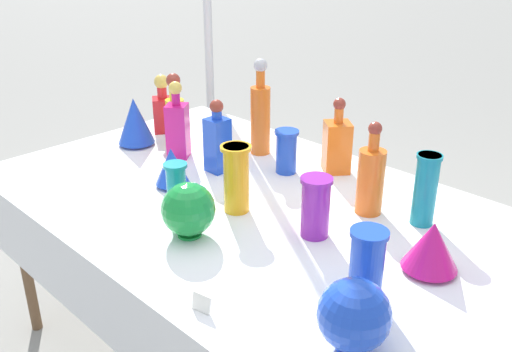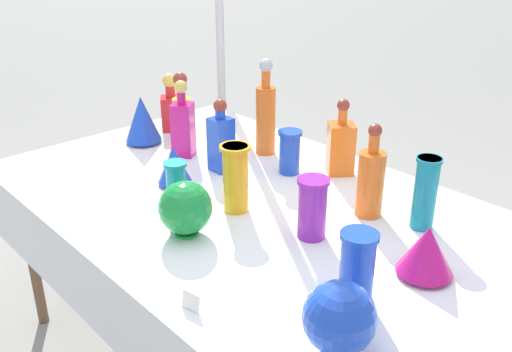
{
  "view_description": "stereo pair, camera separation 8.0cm",
  "coord_description": "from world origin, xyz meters",
  "px_view_note": "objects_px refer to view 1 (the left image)",
  "views": [
    {
      "loc": [
        1.23,
        -1.23,
        1.64
      ],
      "look_at": [
        0.0,
        0.0,
        0.86
      ],
      "focal_mm": 40.0,
      "sensor_mm": 36.0,
      "label": 1
    },
    {
      "loc": [
        1.28,
        -1.17,
        1.64
      ],
      "look_at": [
        0.0,
        0.0,
        0.86
      ],
      "focal_mm": 40.0,
      "sensor_mm": 36.0,
      "label": 2
    }
  ],
  "objects_px": {
    "fluted_vase_2": "(432,246)",
    "fluted_vase_0": "(135,121)",
    "slender_vase_3": "(316,205)",
    "round_bowl_0": "(354,315)",
    "slender_vase_1": "(236,177)",
    "slender_vase_5": "(286,150)",
    "tall_bottle_3": "(175,114)",
    "square_decanter_1": "(218,141)",
    "tall_bottle_0": "(260,115)",
    "square_decanter_2": "(163,108)",
    "fluted_vase_1": "(172,166)",
    "slender_vase_4": "(367,264)",
    "square_decanter_3": "(337,144)",
    "slender_vase_0": "(426,188)",
    "square_decanter_0": "(178,126)",
    "canopy_pole": "(208,39)",
    "tall_bottle_1": "(371,178)",
    "slender_vase_2": "(176,185)",
    "round_bowl_1": "(188,209)"
  },
  "relations": [
    {
      "from": "tall_bottle_3",
      "to": "slender_vase_4",
      "type": "height_order",
      "value": "tall_bottle_3"
    },
    {
      "from": "fluted_vase_1",
      "to": "fluted_vase_2",
      "type": "height_order",
      "value": "fluted_vase_2"
    },
    {
      "from": "square_decanter_2",
      "to": "round_bowl_1",
      "type": "distance_m",
      "value": 0.97
    },
    {
      "from": "tall_bottle_0",
      "to": "square_decanter_2",
      "type": "bearing_deg",
      "value": -166.07
    },
    {
      "from": "tall_bottle_3",
      "to": "fluted_vase_0",
      "type": "height_order",
      "value": "tall_bottle_3"
    },
    {
      "from": "round_bowl_0",
      "to": "canopy_pole",
      "type": "bearing_deg",
      "value": 147.85
    },
    {
      "from": "tall_bottle_1",
      "to": "slender_vase_4",
      "type": "xyz_separation_m",
      "value": [
        0.27,
        -0.41,
        -0.01
      ]
    },
    {
      "from": "slender_vase_3",
      "to": "fluted_vase_2",
      "type": "height_order",
      "value": "slender_vase_3"
    },
    {
      "from": "tall_bottle_3",
      "to": "slender_vase_1",
      "type": "bearing_deg",
      "value": -20.91
    },
    {
      "from": "tall_bottle_0",
      "to": "slender_vase_2",
      "type": "bearing_deg",
      "value": -73.64
    },
    {
      "from": "tall_bottle_3",
      "to": "fluted_vase_1",
      "type": "height_order",
      "value": "tall_bottle_3"
    },
    {
      "from": "fluted_vase_1",
      "to": "square_decanter_3",
      "type": "bearing_deg",
      "value": 57.68
    },
    {
      "from": "slender_vase_1",
      "to": "slender_vase_5",
      "type": "xyz_separation_m",
      "value": [
        -0.1,
        0.35,
        -0.03
      ]
    },
    {
      "from": "tall_bottle_0",
      "to": "square_decanter_1",
      "type": "bearing_deg",
      "value": -86.39
    },
    {
      "from": "square_decanter_3",
      "to": "fluted_vase_1",
      "type": "relative_size",
      "value": 1.98
    },
    {
      "from": "tall_bottle_3",
      "to": "slender_vase_5",
      "type": "bearing_deg",
      "value": 11.02
    },
    {
      "from": "fluted_vase_1",
      "to": "slender_vase_4",
      "type": "bearing_deg",
      "value": -4.82
    },
    {
      "from": "slender_vase_5",
      "to": "canopy_pole",
      "type": "bearing_deg",
      "value": 153.8
    },
    {
      "from": "square_decanter_3",
      "to": "fluted_vase_0",
      "type": "distance_m",
      "value": 0.86
    },
    {
      "from": "square_decanter_1",
      "to": "slender_vase_2",
      "type": "xyz_separation_m",
      "value": [
        0.15,
        -0.31,
        -0.03
      ]
    },
    {
      "from": "square_decanter_0",
      "to": "slender_vase_4",
      "type": "bearing_deg",
      "value": -13.67
    },
    {
      "from": "square_decanter_2",
      "to": "fluted_vase_1",
      "type": "relative_size",
      "value": 1.79
    },
    {
      "from": "slender_vase_3",
      "to": "slender_vase_5",
      "type": "bearing_deg",
      "value": 142.64
    },
    {
      "from": "slender_vase_0",
      "to": "slender_vase_5",
      "type": "height_order",
      "value": "slender_vase_0"
    },
    {
      "from": "tall_bottle_0",
      "to": "slender_vase_2",
      "type": "relative_size",
      "value": 2.36
    },
    {
      "from": "slender_vase_5",
      "to": "fluted_vase_1",
      "type": "bearing_deg",
      "value": -118.21
    },
    {
      "from": "square_decanter_2",
      "to": "slender_vase_4",
      "type": "xyz_separation_m",
      "value": [
        1.38,
        -0.41,
        -0.0
      ]
    },
    {
      "from": "tall_bottle_1",
      "to": "square_decanter_3",
      "type": "bearing_deg",
      "value": 145.87
    },
    {
      "from": "slender_vase_5",
      "to": "fluted_vase_2",
      "type": "xyz_separation_m",
      "value": [
        0.73,
        -0.22,
        -0.01
      ]
    },
    {
      "from": "tall_bottle_3",
      "to": "square_decanter_2",
      "type": "distance_m",
      "value": 0.17
    },
    {
      "from": "square_decanter_1",
      "to": "round_bowl_0",
      "type": "relative_size",
      "value": 1.62
    },
    {
      "from": "fluted_vase_0",
      "to": "canopy_pole",
      "type": "relative_size",
      "value": 0.08
    },
    {
      "from": "square_decanter_1",
      "to": "tall_bottle_1",
      "type": "bearing_deg",
      "value": 11.56
    },
    {
      "from": "square_decanter_3",
      "to": "canopy_pole",
      "type": "xyz_separation_m",
      "value": [
        -1.16,
        0.36,
        0.19
      ]
    },
    {
      "from": "fluted_vase_1",
      "to": "fluted_vase_2",
      "type": "relative_size",
      "value": 0.95
    },
    {
      "from": "slender_vase_0",
      "to": "round_bowl_0",
      "type": "height_order",
      "value": "slender_vase_0"
    },
    {
      "from": "square_decanter_3",
      "to": "slender_vase_4",
      "type": "height_order",
      "value": "square_decanter_3"
    },
    {
      "from": "tall_bottle_1",
      "to": "round_bowl_1",
      "type": "bearing_deg",
      "value": -119.93
    },
    {
      "from": "square_decanter_0",
      "to": "slender_vase_3",
      "type": "height_order",
      "value": "square_decanter_0"
    },
    {
      "from": "square_decanter_3",
      "to": "fluted_vase_2",
      "type": "bearing_deg",
      "value": -31.02
    },
    {
      "from": "square_decanter_0",
      "to": "round_bowl_0",
      "type": "xyz_separation_m",
      "value": [
        1.18,
        -0.43,
        -0.04
      ]
    },
    {
      "from": "square_decanter_1",
      "to": "slender_vase_3",
      "type": "xyz_separation_m",
      "value": [
        0.58,
        -0.12,
        -0.02
      ]
    },
    {
      "from": "slender_vase_3",
      "to": "slender_vase_4",
      "type": "height_order",
      "value": "slender_vase_4"
    },
    {
      "from": "square_decanter_2",
      "to": "slender_vase_4",
      "type": "distance_m",
      "value": 1.44
    },
    {
      "from": "fluted_vase_2",
      "to": "fluted_vase_0",
      "type": "bearing_deg",
      "value": -179.23
    },
    {
      "from": "tall_bottle_1",
      "to": "fluted_vase_0",
      "type": "height_order",
      "value": "tall_bottle_1"
    },
    {
      "from": "slender_vase_3",
      "to": "round_bowl_0",
      "type": "xyz_separation_m",
      "value": [
        0.38,
        -0.33,
        -0.01
      ]
    },
    {
      "from": "square_decanter_1",
      "to": "round_bowl_0",
      "type": "xyz_separation_m",
      "value": [
        0.96,
        -0.45,
        -0.03
      ]
    },
    {
      "from": "slender_vase_4",
      "to": "fluted_vase_1",
      "type": "relative_size",
      "value": 1.38
    },
    {
      "from": "slender_vase_3",
      "to": "round_bowl_0",
      "type": "height_order",
      "value": "slender_vase_3"
    }
  ]
}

